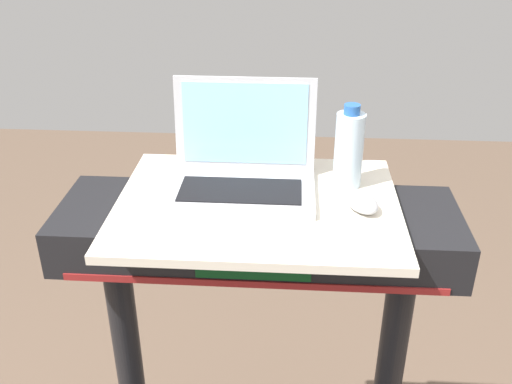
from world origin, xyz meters
The scene contains 4 objects.
desk_board centered at (0.00, 0.70, 1.19)m, with size 0.62×0.47×0.02m, color beige.
laptop centered at (-0.04, 0.77, 1.25)m, with size 0.33×0.24×0.23m.
computer_mouse centered at (0.22, 0.68, 1.22)m, with size 0.06×0.10×0.03m, color #B2B2B7.
water_bottle centered at (0.20, 0.80, 1.29)m, with size 0.07×0.07×0.19m.
Camera 1 is at (0.07, -0.42, 1.82)m, focal length 40.87 mm.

